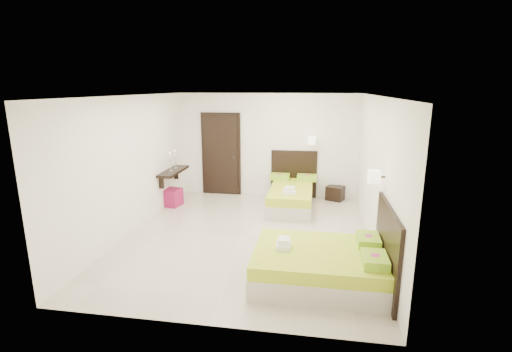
# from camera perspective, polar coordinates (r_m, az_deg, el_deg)

# --- Properties ---
(floor) EXTENTS (5.50, 5.50, 0.00)m
(floor) POSITION_cam_1_polar(r_m,az_deg,el_deg) (7.12, -1.20, -9.18)
(floor) COLOR beige
(floor) RESTS_ON ground
(bed_single) EXTENTS (1.15, 1.92, 1.58)m
(bed_single) POSITION_cam_1_polar(r_m,az_deg,el_deg) (8.71, 5.47, -2.88)
(bed_single) COLOR beige
(bed_single) RESTS_ON ground
(bed_double) EXTENTS (1.88, 1.60, 1.55)m
(bed_double) POSITION_cam_1_polar(r_m,az_deg,el_deg) (5.54, 10.54, -13.16)
(bed_double) COLOR beige
(bed_double) RESTS_ON ground
(nightstand) EXTENTS (0.50, 0.48, 0.35)m
(nightstand) POSITION_cam_1_polar(r_m,az_deg,el_deg) (9.43, 12.09, -2.58)
(nightstand) COLOR black
(nightstand) RESTS_ON ground
(ottoman) EXTENTS (0.47, 0.47, 0.41)m
(ottoman) POSITION_cam_1_polar(r_m,az_deg,el_deg) (9.01, -12.84, -3.20)
(ottoman) COLOR maroon
(ottoman) RESTS_ON ground
(door) EXTENTS (1.02, 0.15, 2.14)m
(door) POSITION_cam_1_polar(r_m,az_deg,el_deg) (9.61, -5.39, 3.32)
(door) COLOR black
(door) RESTS_ON ground
(console_shelf) EXTENTS (0.35, 1.20, 0.78)m
(console_shelf) POSITION_cam_1_polar(r_m,az_deg,el_deg) (8.91, -12.64, 0.69)
(console_shelf) COLOR black
(console_shelf) RESTS_ON ground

